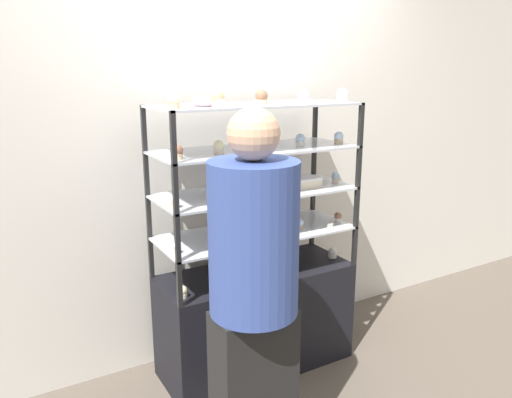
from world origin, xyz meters
The scene contains 36 objects.
ground_plane centered at (0.00, 0.00, 0.00)m, with size 20.00×20.00×0.00m, color brown.
back_wall centered at (0.00, 0.37, 1.30)m, with size 8.00×0.05×2.60m.
display_base centered at (0.00, 0.00, 0.31)m, with size 1.15×0.46×0.62m.
display_riser_lower centered at (0.00, 0.00, 0.85)m, with size 1.15×0.46×0.24m.
display_riser_middle centered at (0.00, 0.00, 1.09)m, with size 1.15×0.46×0.24m.
display_riser_upper centered at (0.00, 0.00, 1.33)m, with size 1.15×0.46×0.24m.
display_riser_top centered at (0.00, 0.00, 1.57)m, with size 1.15×0.46×0.24m.
layer_cake_centerpiece centered at (-0.14, 0.04, 0.69)m, with size 0.19×0.19×0.13m.
sheet_cake_frosted centered at (0.26, -0.05, 1.13)m, with size 0.23×0.13×0.06m.
cupcake_0 centered at (-0.51, -0.12, 0.65)m, with size 0.05×0.05×0.07m.
cupcake_1 centered at (0.52, -0.06, 0.65)m, with size 0.05×0.05×0.07m.
price_tag_0 centered at (0.03, -0.21, 0.64)m, with size 0.04×0.00×0.04m.
cupcake_2 centered at (-0.53, -0.11, 0.89)m, with size 0.05×0.05×0.06m.
cupcake_3 centered at (-0.25, -0.11, 0.89)m, with size 0.05×0.05×0.06m.
cupcake_4 centered at (-0.01, -0.05, 0.89)m, with size 0.05×0.05×0.06m.
cupcake_5 centered at (0.25, -0.09, 0.89)m, with size 0.05×0.05×0.06m.
cupcake_6 centered at (0.53, -0.09, 0.89)m, with size 0.05×0.05×0.06m.
price_tag_1 centered at (0.38, -0.21, 0.89)m, with size 0.04×0.00×0.04m.
cupcake_7 centered at (-0.53, -0.11, 1.14)m, with size 0.05×0.05×0.07m.
cupcake_8 centered at (-0.19, -0.12, 1.14)m, with size 0.05×0.05×0.07m.
cupcake_9 centered at (0.52, -0.06, 1.14)m, with size 0.05×0.05×0.07m.
price_tag_2 centered at (-0.35, -0.21, 1.13)m, with size 0.04×0.00×0.04m.
cupcake_10 centered at (-0.50, -0.12, 1.38)m, with size 0.06×0.06×0.07m.
cupcake_11 centered at (-0.26, -0.07, 1.38)m, with size 0.06×0.06×0.07m.
cupcake_12 centered at (-0.01, -0.12, 1.38)m, with size 0.06×0.06×0.07m.
cupcake_13 centered at (0.26, -0.06, 1.38)m, with size 0.06×0.06×0.07m.
cupcake_14 centered at (0.51, -0.09, 1.38)m, with size 0.06×0.06×0.07m.
price_tag_3 centered at (-0.06, -0.21, 1.37)m, with size 0.04×0.00×0.04m.
cupcake_15 centered at (-0.52, -0.11, 1.63)m, with size 0.07×0.07×0.08m.
cupcake_16 centered at (-0.26, -0.07, 1.63)m, with size 0.07×0.07×0.08m.
cupcake_17 centered at (0.00, -0.06, 1.63)m, with size 0.07×0.07×0.08m.
cupcake_18 centered at (0.26, -0.07, 1.63)m, with size 0.07×0.07×0.08m.
cupcake_19 centered at (0.50, -0.11, 1.63)m, with size 0.07×0.07×0.08m.
price_tag_4 centered at (-0.32, -0.21, 1.61)m, with size 0.04×0.00×0.04m.
donut_glazed centered at (-0.30, -0.01, 1.61)m, with size 0.14×0.14×0.04m.
customer_figure centered at (-0.40, -0.66, 0.87)m, with size 0.38×0.38×1.63m.
Camera 1 is at (-1.37, -2.37, 1.77)m, focal length 35.00 mm.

